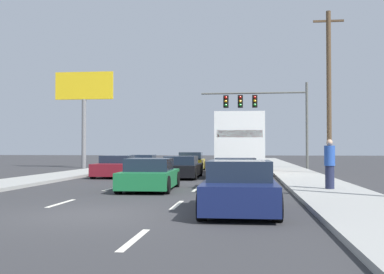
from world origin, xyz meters
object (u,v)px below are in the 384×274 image
object	(u,v)px
car_maroon	(117,167)
car_green	(150,175)
box_truck	(239,141)
car_navy	(239,188)
pedestrian_mid_block	(330,164)
car_gray	(144,163)
utility_pole_mid	(329,90)
car_black	(182,168)
car_white	(235,174)
traffic_signal_mast	(258,106)
roadside_billboard	(84,98)
car_yellow	(191,163)

from	to	relation	value
car_maroon	car_green	world-z (taller)	car_green
car_maroon	box_truck	size ratio (longest dim) A/B	0.55
box_truck	car_navy	bearing A→B (deg)	-89.05
car_maroon	pedestrian_mid_block	distance (m)	13.07
pedestrian_mid_block	car_maroon	bearing A→B (deg)	141.21
car_gray	car_navy	xyz separation A→B (m)	(7.03, -20.51, 0.07)
box_truck	utility_pole_mid	size ratio (longest dim) A/B	0.87
car_gray	car_green	distance (m)	15.21
car_gray	car_black	xyz separation A→B (m)	(3.75, -7.44, 0.03)
car_green	car_white	distance (m)	3.43
car_green	car_navy	distance (m)	6.71
box_truck	traffic_signal_mast	xyz separation A→B (m)	(1.32, 9.24, 2.89)
roadside_billboard	pedestrian_mid_block	distance (m)	25.35
car_gray	car_yellow	bearing A→B (deg)	0.80
car_navy	traffic_signal_mast	xyz separation A→B (m)	(1.06, 24.61, 4.31)
car_gray	car_black	distance (m)	8.33
car_green	car_maroon	bearing A→B (deg)	113.88
car_maroon	pedestrian_mid_block	xyz separation A→B (m)	(10.18, -8.18, 0.48)
car_green	traffic_signal_mast	xyz separation A→B (m)	(4.56, 18.89, 4.34)
car_navy	utility_pole_mid	bearing A→B (deg)	73.03
car_maroon	car_black	xyz separation A→B (m)	(3.73, -0.59, 0.01)
box_truck	roadside_billboard	world-z (taller)	roadside_billboard
car_yellow	car_green	xyz separation A→B (m)	(0.16, -14.84, -0.04)
traffic_signal_mast	box_truck	bearing A→B (deg)	-98.11
car_black	car_maroon	bearing A→B (deg)	170.99
car_yellow	car_green	world-z (taller)	car_yellow
car_gray	car_yellow	size ratio (longest dim) A/B	0.99
car_gray	traffic_signal_mast	bearing A→B (deg)	26.82
roadside_billboard	car_gray	bearing A→B (deg)	-34.41
car_gray	car_maroon	size ratio (longest dim) A/B	0.98
car_maroon	car_green	xyz separation A→B (m)	(3.52, -7.95, 0.01)
car_black	traffic_signal_mast	size ratio (longest dim) A/B	0.57
car_gray	box_truck	world-z (taller)	box_truck
car_maroon	car_gray	bearing A→B (deg)	90.12
utility_pole_mid	pedestrian_mid_block	world-z (taller)	utility_pole_mid
car_green	box_truck	size ratio (longest dim) A/B	0.48
traffic_signal_mast	utility_pole_mid	distance (m)	8.85
traffic_signal_mast	pedestrian_mid_block	size ratio (longest dim) A/B	4.62
car_maroon	car_navy	size ratio (longest dim) A/B	1.16
car_gray	box_truck	bearing A→B (deg)	-37.20
car_gray	pedestrian_mid_block	bearing A→B (deg)	-55.84
utility_pole_mid	roadside_billboard	world-z (taller)	utility_pole_mid
box_truck	pedestrian_mid_block	bearing A→B (deg)	-70.93
car_black	car_green	xyz separation A→B (m)	(-0.21, -7.36, 0.00)
car_gray	traffic_signal_mast	distance (m)	10.07
car_green	car_navy	xyz separation A→B (m)	(3.50, -5.72, 0.03)
box_truck	car_white	bearing A→B (deg)	-90.04
roadside_billboard	car_white	bearing A→B (deg)	-54.44
box_truck	car_navy	distance (m)	15.44
car_maroon	car_green	size ratio (longest dim) A/B	1.14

